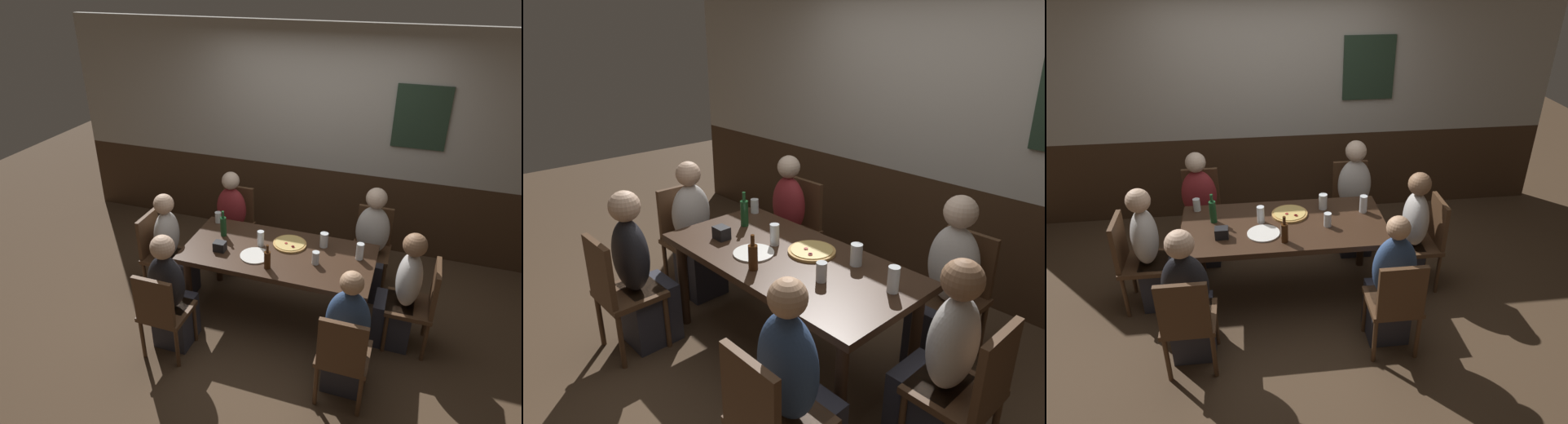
% 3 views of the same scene
% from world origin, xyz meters
% --- Properties ---
extents(ground_plane, '(12.00, 12.00, 0.00)m').
position_xyz_m(ground_plane, '(0.00, 0.00, 0.00)').
color(ground_plane, '#4C3826').
extents(wall_back, '(6.40, 0.13, 2.60)m').
position_xyz_m(wall_back, '(0.01, 1.65, 1.30)').
color(wall_back, '#3D2819').
rests_on(wall_back, ground_plane).
extents(dining_table, '(1.77, 0.86, 0.74)m').
position_xyz_m(dining_table, '(0.00, 0.00, 0.66)').
color(dining_table, '#382316').
rests_on(dining_table, ground_plane).
extents(chair_right_near, '(0.40, 0.40, 0.88)m').
position_xyz_m(chair_right_near, '(0.78, -0.85, 0.50)').
color(chair_right_near, '#513521').
rests_on(chair_right_near, ground_plane).
extents(chair_left_far, '(0.40, 0.40, 0.88)m').
position_xyz_m(chair_left_far, '(-0.78, 0.85, 0.50)').
color(chair_left_far, '#513521').
rests_on(chair_left_far, ground_plane).
extents(chair_left_near, '(0.40, 0.40, 0.88)m').
position_xyz_m(chair_left_near, '(-0.78, -0.85, 0.50)').
color(chair_left_near, '#513521').
rests_on(chair_left_near, ground_plane).
extents(chair_right_far, '(0.40, 0.40, 0.88)m').
position_xyz_m(chair_right_far, '(0.78, 0.85, 0.50)').
color(chair_right_far, '#513521').
rests_on(chair_right_far, ground_plane).
extents(chair_head_west, '(0.40, 0.40, 0.88)m').
position_xyz_m(chair_head_west, '(-1.30, 0.00, 0.50)').
color(chair_head_west, '#513521').
rests_on(chair_head_west, ground_plane).
extents(chair_head_east, '(0.40, 0.40, 0.88)m').
position_xyz_m(chair_head_east, '(1.30, 0.00, 0.50)').
color(chair_head_east, '#513521').
rests_on(chair_head_east, ground_plane).
extents(person_right_near, '(0.34, 0.37, 1.17)m').
position_xyz_m(person_right_near, '(0.78, -0.69, 0.49)').
color(person_right_near, '#2D2D38').
rests_on(person_right_near, ground_plane).
extents(person_left_far, '(0.34, 0.37, 1.14)m').
position_xyz_m(person_left_far, '(-0.78, 0.68, 0.48)').
color(person_left_far, '#2D2D38').
rests_on(person_left_far, ground_plane).
extents(person_left_near, '(0.34, 0.37, 1.17)m').
position_xyz_m(person_left_near, '(-0.78, -0.69, 0.50)').
color(person_left_near, '#2D2D38').
rests_on(person_left_near, ground_plane).
extents(person_right_far, '(0.34, 0.37, 1.19)m').
position_xyz_m(person_right_far, '(0.78, 0.69, 0.51)').
color(person_right_far, '#2D2D38').
rests_on(person_right_far, ground_plane).
extents(person_head_west, '(0.37, 0.34, 1.15)m').
position_xyz_m(person_head_west, '(-1.14, 0.00, 0.49)').
color(person_head_west, '#2D2D38').
rests_on(person_head_west, ground_plane).
extents(person_head_east, '(0.37, 0.34, 1.16)m').
position_xyz_m(person_head_east, '(1.14, 0.00, 0.49)').
color(person_head_east, '#2D2D38').
rests_on(person_head_east, ground_plane).
extents(pizza, '(0.32, 0.32, 0.03)m').
position_xyz_m(pizza, '(0.06, 0.16, 0.75)').
color(pizza, tan).
rests_on(pizza, dining_table).
extents(highball_clear, '(0.07, 0.07, 0.16)m').
position_xyz_m(highball_clear, '(0.73, 0.13, 0.81)').
color(highball_clear, silver).
rests_on(highball_clear, dining_table).
extents(pint_glass_amber, '(0.06, 0.06, 0.11)m').
position_xyz_m(pint_glass_amber, '(-0.76, 0.34, 0.79)').
color(pint_glass_amber, silver).
rests_on(pint_glass_amber, dining_table).
extents(beer_glass_tall, '(0.08, 0.08, 0.14)m').
position_xyz_m(beer_glass_tall, '(0.38, 0.23, 0.80)').
color(beer_glass_tall, silver).
rests_on(beer_glass_tall, dining_table).
extents(pint_glass_stout, '(0.07, 0.07, 0.15)m').
position_xyz_m(pint_glass_stout, '(-0.20, 0.05, 0.81)').
color(pint_glass_stout, silver).
rests_on(pint_glass_stout, dining_table).
extents(tumbler_short, '(0.07, 0.07, 0.12)m').
position_xyz_m(tumbler_short, '(0.37, -0.08, 0.79)').
color(tumbler_short, silver).
rests_on(tumbler_short, dining_table).
extents(beer_bottle_green, '(0.06, 0.06, 0.27)m').
position_xyz_m(beer_bottle_green, '(-0.61, 0.11, 0.85)').
color(beer_bottle_green, '#194723').
rests_on(beer_bottle_green, dining_table).
extents(beer_bottle_brown, '(0.06, 0.06, 0.23)m').
position_xyz_m(beer_bottle_brown, '(-0.02, -0.28, 0.83)').
color(beer_bottle_brown, '#42230F').
rests_on(beer_bottle_brown, dining_table).
extents(plate_white_large, '(0.28, 0.28, 0.01)m').
position_xyz_m(plate_white_large, '(-0.18, -0.14, 0.75)').
color(plate_white_large, white).
rests_on(plate_white_large, dining_table).
extents(condiment_caddy, '(0.11, 0.09, 0.09)m').
position_xyz_m(condiment_caddy, '(-0.53, -0.16, 0.79)').
color(condiment_caddy, black).
rests_on(condiment_caddy, dining_table).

